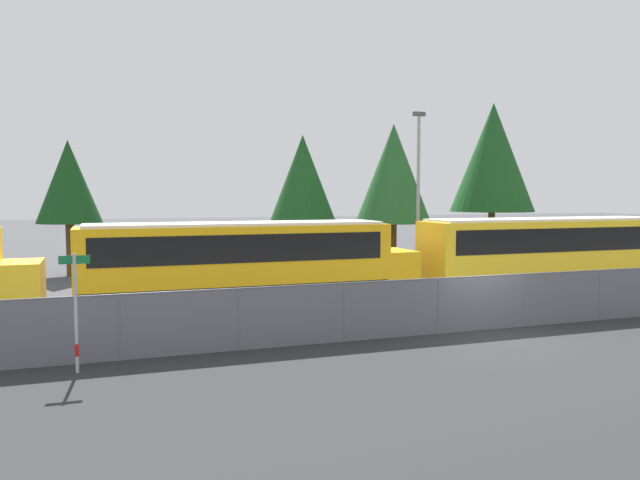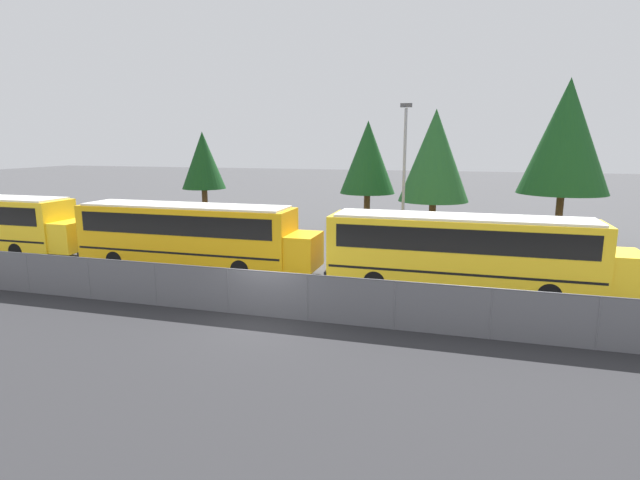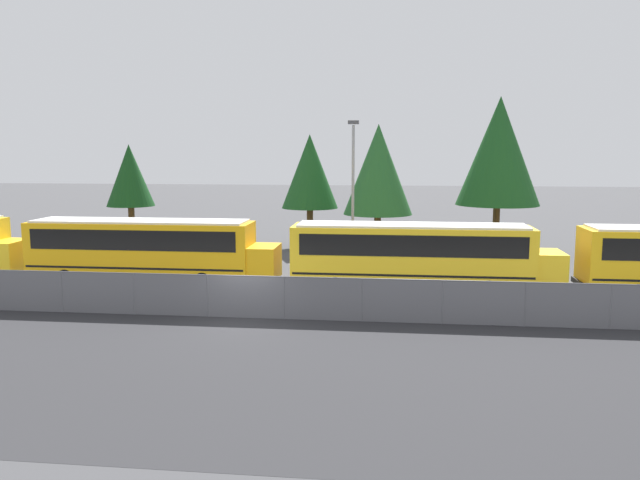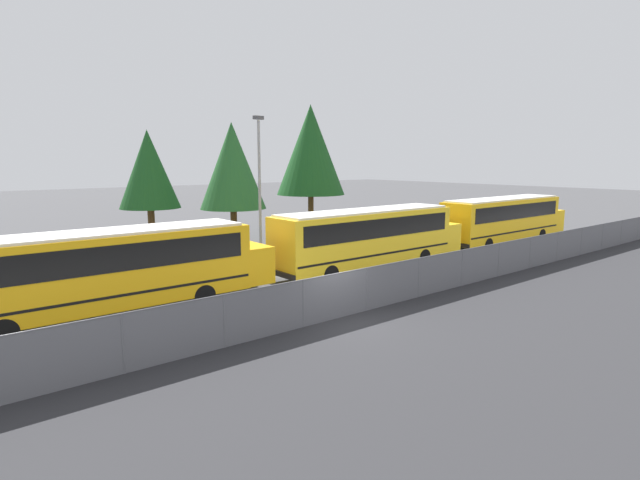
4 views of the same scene
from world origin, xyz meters
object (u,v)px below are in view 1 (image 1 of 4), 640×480
at_px(light_pole, 418,189).
at_px(tree_3, 393,174).
at_px(school_bus_1, 245,259).
at_px(tree_0, 493,158).
at_px(street_sign, 76,310).
at_px(tree_1, 303,178).
at_px(school_bus_2, 549,249).
at_px(tree_2, 69,182).

bearing_deg(light_pole, tree_3, 76.69).
relative_size(school_bus_1, tree_0, 1.24).
bearing_deg(tree_0, street_sign, -142.97).
relative_size(school_bus_1, light_pole, 1.51).
xyz_separation_m(tree_1, tree_3, (4.71, -2.49, 0.22)).
xyz_separation_m(school_bus_1, light_pole, (9.88, 5.28, 2.61)).
bearing_deg(school_bus_1, tree_3, 43.65).
relative_size(school_bus_2, tree_2, 1.76).
bearing_deg(tree_3, street_sign, -134.40).
bearing_deg(tree_1, tree_2, 179.83).
relative_size(school_bus_1, tree_1, 1.61).
bearing_deg(school_bus_1, school_bus_2, -1.25).
distance_m(tree_0, tree_3, 7.85).
bearing_deg(school_bus_2, tree_2, 145.63).
relative_size(street_sign, tree_1, 0.37).
relative_size(street_sign, light_pole, 0.35).
xyz_separation_m(school_bus_2, street_sign, (-18.74, -6.10, -0.39)).
height_order(light_pole, tree_3, tree_3).
bearing_deg(tree_3, school_bus_2, -79.19).
bearing_deg(tree_3, tree_1, 152.08).
xyz_separation_m(school_bus_1, school_bus_2, (13.23, -0.29, 0.00)).
xyz_separation_m(school_bus_2, light_pole, (-3.35, 5.57, 2.61)).
relative_size(light_pole, tree_3, 0.99).
bearing_deg(street_sign, tree_2, 92.71).
distance_m(school_bus_2, tree_3, 11.66).
height_order(school_bus_1, tree_3, tree_3).
bearing_deg(tree_0, tree_3, -170.19).
bearing_deg(school_bus_1, street_sign, -130.82).
distance_m(school_bus_2, street_sign, 19.71).
bearing_deg(tree_3, tree_0, 9.81).
bearing_deg(school_bus_2, street_sign, -161.98).
distance_m(school_bus_2, tree_1, 15.39).
xyz_separation_m(school_bus_2, tree_0, (5.57, 12.24, 4.69)).
bearing_deg(tree_0, school_bus_2, -114.46).
xyz_separation_m(tree_1, tree_2, (-12.87, 0.04, -0.34)).
distance_m(tree_0, tree_1, 12.49).
bearing_deg(light_pole, street_sign, -142.84).
height_order(tree_0, tree_1, tree_0).
xyz_separation_m(school_bus_1, street_sign, (-5.52, -6.38, -0.39)).
xyz_separation_m(school_bus_2, tree_2, (-19.66, 13.45, 2.98)).
bearing_deg(tree_3, tree_2, 171.80).
relative_size(light_pole, tree_0, 0.82).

